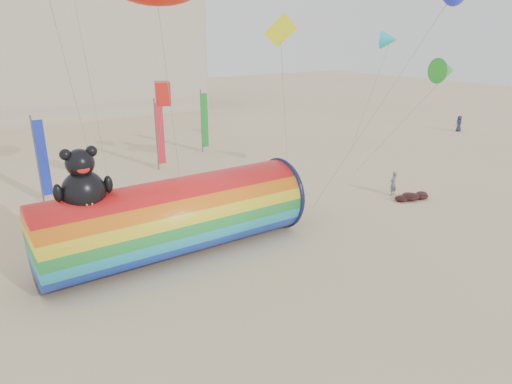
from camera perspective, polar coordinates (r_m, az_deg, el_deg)
ground at (r=21.10m, az=1.17°, el=-7.53°), size 160.00×160.00×0.00m
windsock_assembly at (r=20.65m, az=-10.01°, el=-2.87°), size 12.00×3.66×5.53m
kite_handler at (r=29.36m, az=16.77°, el=1.03°), size 0.60×0.44×1.52m
fabric_bundle at (r=29.19m, az=18.93°, el=-0.52°), size 2.62×1.35×0.41m
festival_banners at (r=33.66m, az=-13.73°, el=6.87°), size 14.24×5.73×5.20m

